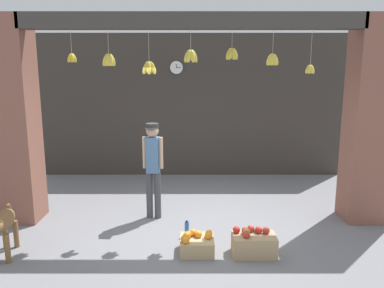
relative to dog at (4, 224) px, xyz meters
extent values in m
plane|color=slate|center=(2.49, 1.02, -0.46)|extent=(60.00, 60.00, 0.00)
cube|color=#38332D|center=(2.49, 4.11, 1.19)|extent=(7.05, 0.12, 3.30)
cube|color=brown|center=(-0.39, 1.32, 1.19)|extent=(0.70, 0.60, 3.30)
cube|color=brown|center=(5.36, 1.32, 1.19)|extent=(0.70, 0.60, 3.30)
cube|color=#3D3833|center=(2.49, 1.14, 2.72)|extent=(5.15, 0.24, 0.24)
cylinder|color=#B2AD99|center=(0.67, 1.16, 2.42)|extent=(0.01, 0.01, 0.35)
ellipsoid|color=yellow|center=(0.71, 1.16, 2.19)|extent=(0.10, 0.05, 0.15)
ellipsoid|color=yellow|center=(0.69, 1.19, 2.19)|extent=(0.08, 0.09, 0.15)
ellipsoid|color=yellow|center=(0.65, 1.19, 2.19)|extent=(0.08, 0.09, 0.15)
ellipsoid|color=yellow|center=(0.63, 1.16, 2.19)|extent=(0.10, 0.05, 0.15)
ellipsoid|color=yellow|center=(0.65, 1.13, 2.19)|extent=(0.08, 0.09, 0.15)
ellipsoid|color=yellow|center=(0.69, 1.13, 2.19)|extent=(0.08, 0.09, 0.15)
cylinder|color=#B2AD99|center=(1.24, 1.12, 2.42)|extent=(0.01, 0.01, 0.35)
ellipsoid|color=yellow|center=(1.29, 1.12, 2.15)|extent=(0.13, 0.07, 0.21)
ellipsoid|color=yellow|center=(1.27, 1.16, 2.15)|extent=(0.12, 0.12, 0.22)
ellipsoid|color=yellow|center=(1.23, 1.17, 2.15)|extent=(0.09, 0.13, 0.21)
ellipsoid|color=yellow|center=(1.19, 1.14, 2.15)|extent=(0.13, 0.10, 0.21)
ellipsoid|color=yellow|center=(1.19, 1.10, 2.15)|extent=(0.13, 0.10, 0.21)
ellipsoid|color=yellow|center=(1.23, 1.07, 2.15)|extent=(0.09, 0.13, 0.21)
ellipsoid|color=yellow|center=(1.27, 1.08, 2.15)|extent=(0.12, 0.12, 0.22)
cylinder|color=#B2AD99|center=(1.84, 1.14, 2.37)|extent=(0.01, 0.01, 0.47)
ellipsoid|color=gold|center=(1.90, 1.14, 2.04)|extent=(0.14, 0.08, 0.22)
ellipsoid|color=gold|center=(1.84, 1.20, 2.04)|extent=(0.08, 0.14, 0.22)
ellipsoid|color=gold|center=(1.79, 1.14, 2.04)|extent=(0.14, 0.08, 0.22)
ellipsoid|color=gold|center=(1.84, 1.09, 2.04)|extent=(0.08, 0.14, 0.22)
cylinder|color=#B2AD99|center=(2.47, 1.18, 2.45)|extent=(0.01, 0.01, 0.29)
ellipsoid|color=yellow|center=(2.53, 1.18, 2.21)|extent=(0.14, 0.08, 0.21)
ellipsoid|color=yellow|center=(2.50, 1.23, 2.21)|extent=(0.11, 0.13, 0.22)
ellipsoid|color=yellow|center=(2.45, 1.23, 2.21)|extent=(0.11, 0.13, 0.22)
ellipsoid|color=yellow|center=(2.42, 1.18, 2.21)|extent=(0.14, 0.08, 0.21)
ellipsoid|color=yellow|center=(2.45, 1.14, 2.21)|extent=(0.11, 0.13, 0.22)
ellipsoid|color=yellow|center=(2.50, 1.14, 2.21)|extent=(0.11, 0.13, 0.22)
cylinder|color=#B2AD99|center=(3.09, 1.16, 2.46)|extent=(0.01, 0.01, 0.27)
ellipsoid|color=gold|center=(3.14, 1.16, 2.24)|extent=(0.13, 0.07, 0.19)
ellipsoid|color=gold|center=(3.12, 1.20, 2.24)|extent=(0.10, 0.12, 0.20)
ellipsoid|color=gold|center=(3.07, 1.20, 2.24)|extent=(0.10, 0.12, 0.20)
ellipsoid|color=gold|center=(3.05, 1.16, 2.24)|extent=(0.13, 0.07, 0.19)
ellipsoid|color=gold|center=(3.07, 1.11, 2.24)|extent=(0.10, 0.12, 0.20)
ellipsoid|color=gold|center=(3.12, 1.11, 2.24)|extent=(0.10, 0.12, 0.20)
cylinder|color=#B2AD99|center=(3.70, 1.12, 2.42)|extent=(0.01, 0.01, 0.35)
ellipsoid|color=yellow|center=(3.75, 1.12, 2.16)|extent=(0.13, 0.07, 0.19)
ellipsoid|color=yellow|center=(3.73, 1.16, 2.16)|extent=(0.11, 0.11, 0.20)
ellipsoid|color=yellow|center=(3.69, 1.17, 2.16)|extent=(0.08, 0.12, 0.20)
ellipsoid|color=yellow|center=(3.66, 1.14, 2.16)|extent=(0.12, 0.09, 0.20)
ellipsoid|color=yellow|center=(3.66, 1.10, 2.16)|extent=(0.12, 0.09, 0.20)
ellipsoid|color=yellow|center=(3.69, 1.07, 2.16)|extent=(0.08, 0.12, 0.20)
ellipsoid|color=yellow|center=(3.73, 1.08, 2.16)|extent=(0.11, 0.11, 0.20)
cylinder|color=#B2AD99|center=(4.28, 1.12, 2.34)|extent=(0.01, 0.01, 0.52)
ellipsoid|color=yellow|center=(4.32, 1.12, 2.02)|extent=(0.10, 0.05, 0.15)
ellipsoid|color=yellow|center=(4.30, 1.16, 2.02)|extent=(0.08, 0.09, 0.16)
ellipsoid|color=yellow|center=(4.26, 1.16, 2.02)|extent=(0.08, 0.09, 0.16)
ellipsoid|color=yellow|center=(4.25, 1.12, 2.02)|extent=(0.10, 0.05, 0.15)
ellipsoid|color=yellow|center=(4.26, 1.09, 2.02)|extent=(0.08, 0.09, 0.16)
ellipsoid|color=yellow|center=(4.30, 1.09, 2.02)|extent=(0.08, 0.09, 0.16)
ellipsoid|color=brown|center=(-0.01, 0.04, 0.04)|extent=(0.36, 0.63, 0.24)
cylinder|color=brown|center=(0.11, -0.17, -0.26)|extent=(0.07, 0.07, 0.39)
cylinder|color=brown|center=(0.02, 0.27, -0.26)|extent=(0.07, 0.07, 0.39)
cylinder|color=brown|center=(-0.12, 0.24, -0.26)|extent=(0.07, 0.07, 0.39)
cone|color=brown|center=(0.11, -0.28, 0.18)|extent=(0.05, 0.05, 0.07)
cylinder|color=brown|center=(-0.08, 0.36, 0.07)|extent=(0.08, 0.19, 0.24)
cylinder|color=#424247|center=(1.92, 1.35, -0.06)|extent=(0.11, 0.11, 0.79)
cylinder|color=#424247|center=(1.78, 1.37, -0.06)|extent=(0.11, 0.11, 0.79)
cube|color=#4C7099|center=(1.85, 1.36, 0.63)|extent=(0.22, 0.19, 0.60)
cylinder|color=tan|center=(1.99, 1.34, 0.67)|extent=(0.06, 0.06, 0.52)
cylinder|color=tan|center=(1.71, 1.38, 0.67)|extent=(0.06, 0.06, 0.52)
sphere|color=tan|center=(1.85, 1.36, 1.03)|extent=(0.21, 0.21, 0.21)
cylinder|color=#2D2D2D|center=(1.85, 1.36, 1.12)|extent=(0.21, 0.21, 0.07)
cube|color=#2D2D2D|center=(1.83, 1.26, 1.09)|extent=(0.19, 0.13, 0.01)
cube|color=tan|center=(2.56, 0.11, -0.35)|extent=(0.46, 0.43, 0.21)
sphere|color=orange|center=(2.39, -0.01, -0.21)|extent=(0.10, 0.10, 0.10)
sphere|color=orange|center=(2.51, 0.19, -0.21)|extent=(0.10, 0.10, 0.10)
sphere|color=orange|center=(2.58, 0.14, -0.21)|extent=(0.10, 0.10, 0.10)
sphere|color=orange|center=(2.72, 0.09, -0.21)|extent=(0.10, 0.10, 0.10)
sphere|color=orange|center=(2.41, -0.04, -0.21)|extent=(0.10, 0.10, 0.10)
sphere|color=orange|center=(2.42, 0.10, -0.21)|extent=(0.10, 0.10, 0.10)
sphere|color=orange|center=(2.44, 0.13, -0.21)|extent=(0.10, 0.10, 0.10)
sphere|color=orange|center=(2.72, 0.17, -0.21)|extent=(0.10, 0.10, 0.10)
cube|color=tan|center=(3.33, 0.04, -0.32)|extent=(0.58, 0.36, 0.28)
sphere|color=red|center=(3.10, 0.12, -0.13)|extent=(0.10, 0.10, 0.10)
sphere|color=red|center=(3.30, 0.16, -0.13)|extent=(0.10, 0.10, 0.10)
sphere|color=red|center=(3.49, 0.09, -0.13)|extent=(0.10, 0.10, 0.10)
sphere|color=red|center=(3.40, 0.10, -0.13)|extent=(0.10, 0.10, 0.10)
sphere|color=red|center=(3.21, -0.04, -0.13)|extent=(0.10, 0.10, 0.10)
sphere|color=#99B238|center=(3.22, 0.04, -0.13)|extent=(0.10, 0.10, 0.10)
sphere|color=red|center=(3.21, 0.09, -0.13)|extent=(0.10, 0.10, 0.10)
cylinder|color=#2D60AD|center=(2.41, 0.62, -0.35)|extent=(0.06, 0.06, 0.22)
cylinder|color=black|center=(2.41, 0.62, -0.22)|extent=(0.04, 0.04, 0.02)
cylinder|color=black|center=(2.14, 4.04, 2.07)|extent=(0.31, 0.01, 0.31)
cylinder|color=white|center=(2.14, 4.03, 2.07)|extent=(0.29, 0.02, 0.29)
cube|color=black|center=(2.14, 4.02, 2.11)|extent=(0.01, 0.01, 0.08)
cube|color=black|center=(2.18, 4.02, 2.07)|extent=(0.11, 0.01, 0.01)
camera|label=1|loc=(2.49, -4.65, 1.98)|focal=35.00mm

